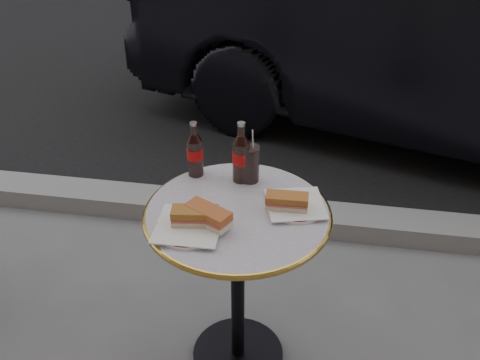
% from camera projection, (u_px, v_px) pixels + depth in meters
% --- Properties ---
extents(ground, '(80.00, 80.00, 0.00)m').
position_uv_depth(ground, '(238.00, 357.00, 2.15)').
color(ground, slate).
rests_on(ground, ground).
extents(asphalt_road, '(40.00, 8.00, 0.00)m').
position_uv_depth(asphalt_road, '(308.00, 12.00, 6.28)').
color(asphalt_road, black).
rests_on(asphalt_road, ground).
extents(curb, '(40.00, 0.20, 0.12)m').
position_uv_depth(curb, '(266.00, 215.00, 2.87)').
color(curb, gray).
rests_on(curb, ground).
extents(bistro_table, '(0.62, 0.62, 0.73)m').
position_uv_depth(bistro_table, '(238.00, 291.00, 1.95)').
color(bistro_table, '#BAB2C4').
rests_on(bistro_table, ground).
extents(plate_left, '(0.24, 0.24, 0.01)m').
position_uv_depth(plate_left, '(189.00, 228.00, 1.67)').
color(plate_left, silver).
rests_on(plate_left, bistro_table).
extents(plate_right, '(0.21, 0.21, 0.01)m').
position_uv_depth(plate_right, '(295.00, 206.00, 1.77)').
color(plate_right, white).
rests_on(plate_right, bistro_table).
extents(sandwich_left_a, '(0.15, 0.09, 0.05)m').
position_uv_depth(sandwich_left_a, '(195.00, 217.00, 1.66)').
color(sandwich_left_a, '#A46429').
rests_on(sandwich_left_a, plate_left).
extents(sandwich_left_b, '(0.17, 0.13, 0.05)m').
position_uv_depth(sandwich_left_b, '(208.00, 216.00, 1.66)').
color(sandwich_left_b, '#B3592D').
rests_on(sandwich_left_b, plate_left).
extents(sandwich_right, '(0.14, 0.07, 0.05)m').
position_uv_depth(sandwich_right, '(287.00, 202.00, 1.73)').
color(sandwich_right, '#AD612C').
rests_on(sandwich_right, plate_right).
extents(cola_bottle_left, '(0.06, 0.06, 0.21)m').
position_uv_depth(cola_bottle_left, '(195.00, 149.00, 1.88)').
color(cola_bottle_left, black).
rests_on(cola_bottle_left, bistro_table).
extents(cola_bottle_right, '(0.07, 0.07, 0.23)m').
position_uv_depth(cola_bottle_right, '(241.00, 152.00, 1.85)').
color(cola_bottle_right, black).
rests_on(cola_bottle_right, bistro_table).
extents(cola_glass, '(0.08, 0.08, 0.14)m').
position_uv_depth(cola_glass, '(250.00, 164.00, 1.87)').
color(cola_glass, black).
rests_on(cola_glass, bistro_table).
extents(parked_car, '(2.64, 4.53, 1.41)m').
position_uv_depth(parked_car, '(466.00, 33.00, 3.39)').
color(parked_car, black).
rests_on(parked_car, ground).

